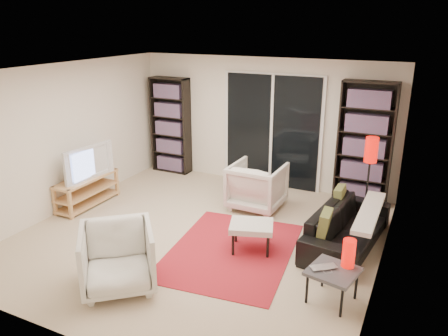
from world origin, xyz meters
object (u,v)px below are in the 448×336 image
Objects in this scene: sofa at (347,227)px; armchair_back at (257,186)px; bookshelf_left at (171,126)px; ottoman at (251,227)px; floor_lamp at (370,159)px; side_table at (333,273)px; bookshelf_right at (365,144)px; tv_stand at (87,190)px; armchair_front at (118,258)px.

armchair_back reaches higher than sofa.
bookshelf_left is 3.73m from ottoman.
floor_lamp is (4.07, -0.90, 0.10)m from bookshelf_left.
sofa reaches higher than ottoman.
bookshelf_left is 3.23× the size of side_table.
side_table is 0.43× the size of floor_lamp.
side_table is (4.05, -3.08, -0.62)m from bookshelf_left.
bookshelf_right is 4.78m from tv_stand.
bookshelf_left is 1.60× the size of tv_stand.
bookshelf_left reaches higher than ottoman.
tv_stand is 1.74× the size of ottoman.
armchair_front is (1.72, -3.90, -0.59)m from bookshelf_left.
bookshelf_right is 2.44× the size of armchair_back.
floor_lamp is at bearing 89.67° from side_table.
bookshelf_left reaches higher than sofa.
armchair_back is 2.94m from armchair_front.
sofa is (4.28, 0.49, 0.01)m from tv_stand.
armchair_back is 1.87m from floor_lamp.
armchair_back is 1.23× the size of ottoman.
armchair_front reaches higher than ottoman.
ottoman is 0.50× the size of floor_lamp.
armchair_front is 1.85m from ottoman.
bookshelf_right is at bearing 93.79° from side_table.
floor_lamp is (0.12, 0.77, 0.80)m from sofa.
tv_stand is (-0.33, -2.17, -0.71)m from bookshelf_left.
armchair_back is at bearing 23.32° from tv_stand.
armchair_front is at bearing -40.11° from tv_stand.
bookshelf_right is at bearing -145.00° from armchair_back.
floor_lamp is (1.74, 0.12, 0.68)m from armchair_back.
tv_stand is at bearing 24.42° from armchair_back.
armchair_back is 2.68m from side_table.
floor_lamp reaches higher than sofa.
armchair_front reaches higher than tv_stand.
bookshelf_left reaches higher than side_table.
bookshelf_left is at bearing 81.26° from tv_stand.
bookshelf_right reaches higher than floor_lamp.
bookshelf_left is at bearing 167.48° from floor_lamp.
tv_stand is at bearing -98.74° from bookshelf_left.
floor_lamp reaches higher than armchair_front.
bookshelf_left is 4.17m from floor_lamp.
side_table is (0.10, -1.40, 0.08)m from sofa.
sofa is at bearing -98.50° from floor_lamp.
armchair_back reaches higher than ottoman.
tv_stand is 1.44× the size of armchair_front.
floor_lamp is at bearing 49.55° from ottoman.
sofa is 3.15m from armchair_front.
side_table is (4.39, -0.91, 0.09)m from tv_stand.
sofa is 2.21× the size of armchair_back.
bookshelf_right is 4.49m from armchair_front.
armchair_back is at bearing 74.72° from sofa.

